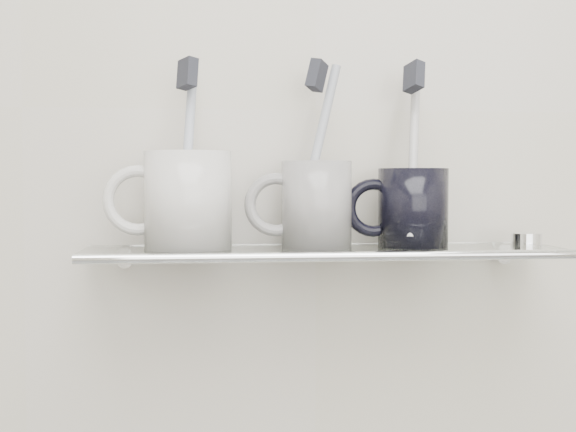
{
  "coord_description": "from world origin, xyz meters",
  "views": [
    {
      "loc": [
        -0.13,
        0.21,
        1.17
      ],
      "look_at": [
        -0.04,
        1.04,
        1.13
      ],
      "focal_mm": 50.0,
      "sensor_mm": 36.0,
      "label": 1
    }
  ],
  "objects": [
    {
      "name": "bracket_right",
      "position": [
        0.21,
        1.09,
        1.09
      ],
      "size": [
        0.02,
        0.03,
        0.02
      ],
      "primitive_type": "cylinder",
      "rotation": [
        1.57,
        0.0,
        0.0
      ],
      "color": "silver",
      "rests_on": "wall_back"
    },
    {
      "name": "wall_back",
      "position": [
        0.0,
        1.1,
        1.25
      ],
      "size": [
        2.5,
        0.0,
        2.5
      ],
      "primitive_type": "plane",
      "rotation": [
        1.57,
        0.0,
        0.0
      ],
      "color": "beige",
      "rests_on": "ground"
    },
    {
      "name": "mug_left_handle",
      "position": [
        -0.19,
        1.04,
        1.15
      ],
      "size": [
        0.07,
        0.01,
        0.07
      ],
      "primitive_type": "torus",
      "rotation": [
        1.57,
        0.0,
        0.0
      ],
      "color": "silver",
      "rests_on": "mug_left"
    },
    {
      "name": "toothbrush_center",
      "position": [
        -0.01,
        1.04,
        1.2
      ],
      "size": [
        0.06,
        0.03,
        0.19
      ],
      "primitive_type": "cylinder",
      "rotation": [
        -0.22,
        0.15,
        -0.56
      ],
      "color": "#919BAA",
      "rests_on": "mug_center"
    },
    {
      "name": "mug_right_handle",
      "position": [
        0.05,
        1.04,
        1.14
      ],
      "size": [
        0.06,
        0.01,
        0.06
      ],
      "primitive_type": "torus",
      "rotation": [
        1.57,
        0.0,
        0.0
      ],
      "color": "black",
      "rests_on": "mug_right"
    },
    {
      "name": "bracket_left",
      "position": [
        -0.21,
        1.09,
        1.09
      ],
      "size": [
        0.02,
        0.03,
        0.02
      ],
      "primitive_type": "cylinder",
      "rotation": [
        1.57,
        0.0,
        0.0
      ],
      "color": "silver",
      "rests_on": "wall_back"
    },
    {
      "name": "mug_right",
      "position": [
        0.1,
        1.04,
        1.14
      ],
      "size": [
        0.08,
        0.08,
        0.08
      ],
      "primitive_type": "cylinder",
      "rotation": [
        0.0,
        0.0,
        -0.05
      ],
      "color": "black",
      "rests_on": "shelf_glass"
    },
    {
      "name": "mug_center",
      "position": [
        -0.01,
        1.04,
        1.15
      ],
      "size": [
        0.08,
        0.08,
        0.09
      ],
      "primitive_type": "cylinder",
      "rotation": [
        0.0,
        0.0,
        -0.02
      ],
      "color": "white",
      "rests_on": "shelf_glass"
    },
    {
      "name": "bristles_center",
      "position": [
        -0.01,
        1.04,
        1.28
      ],
      "size": [
        0.03,
        0.03,
        0.04
      ],
      "primitive_type": "cube",
      "rotation": [
        -0.22,
        0.15,
        -0.56
      ],
      "color": "#24252D",
      "rests_on": "toothbrush_center"
    },
    {
      "name": "bristles_left",
      "position": [
        -0.14,
        1.04,
        1.28
      ],
      "size": [
        0.02,
        0.03,
        0.03
      ],
      "primitive_type": "cube",
      "rotation": [
        -0.13,
        0.16,
        0.56
      ],
      "color": "#24252D",
      "rests_on": "toothbrush_left"
    },
    {
      "name": "toothbrush_right",
      "position": [
        0.1,
        1.04,
        1.2
      ],
      "size": [
        0.04,
        0.08,
        0.18
      ],
      "primitive_type": "cylinder",
      "rotation": [
        -0.27,
        0.25,
        0.38
      ],
      "color": "#BCB7AE",
      "rests_on": "mug_right"
    },
    {
      "name": "bristles_right",
      "position": [
        0.1,
        1.04,
        1.28
      ],
      "size": [
        0.02,
        0.03,
        0.04
      ],
      "primitive_type": "cube",
      "rotation": [
        -0.27,
        0.25,
        0.38
      ],
      "color": "#24252D",
      "rests_on": "toothbrush_right"
    },
    {
      "name": "chrome_cap",
      "position": [
        0.22,
        1.04,
        1.11
      ],
      "size": [
        0.03,
        0.03,
        0.01
      ],
      "primitive_type": "cylinder",
      "color": "silver",
      "rests_on": "shelf_glass"
    },
    {
      "name": "toothbrush_left",
      "position": [
        -0.14,
        1.04,
        1.2
      ],
      "size": [
        0.03,
        0.05,
        0.19
      ],
      "primitive_type": "cylinder",
      "rotation": [
        -0.13,
        0.16,
        0.56
      ],
      "color": "#9DA9C1",
      "rests_on": "mug_left"
    },
    {
      "name": "shelf_glass",
      "position": [
        0.0,
        1.04,
        1.1
      ],
      "size": [
        0.5,
        0.12,
        0.01
      ],
      "primitive_type": "cube",
      "color": "silver",
      "rests_on": "wall_back"
    },
    {
      "name": "shelf_rail",
      "position": [
        0.0,
        0.98,
        1.1
      ],
      "size": [
        0.5,
        0.01,
        0.01
      ],
      "primitive_type": "cylinder",
      "rotation": [
        0.0,
        1.57,
        0.0
      ],
      "color": "silver",
      "rests_on": "shelf_glass"
    },
    {
      "name": "mug_center_handle",
      "position": [
        -0.05,
        1.04,
        1.15
      ],
      "size": [
        0.07,
        0.01,
        0.07
      ],
      "primitive_type": "torus",
      "rotation": [
        1.57,
        0.0,
        0.0
      ],
      "color": "white",
      "rests_on": "mug_center"
    },
    {
      "name": "mug_left",
      "position": [
        -0.14,
        1.04,
        1.15
      ],
      "size": [
        0.1,
        0.1,
        0.1
      ],
      "primitive_type": "cylinder",
      "rotation": [
        0.0,
        0.0,
        -0.14
      ],
      "color": "silver",
      "rests_on": "shelf_glass"
    }
  ]
}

